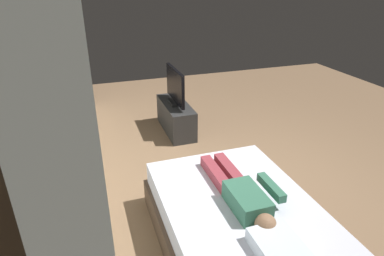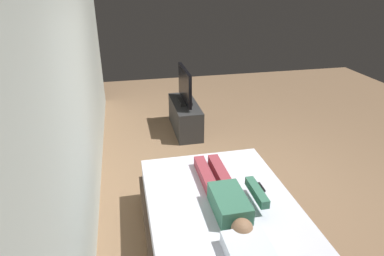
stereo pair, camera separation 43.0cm
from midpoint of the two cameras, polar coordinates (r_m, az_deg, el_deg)
ground_plane at (r=4.32m, az=11.23°, el=-10.30°), size 10.00×10.00×0.00m
back_wall at (r=3.76m, az=-15.62°, el=7.65°), size 6.40×0.10×2.80m
bed at (r=3.32m, az=9.16°, el=-16.89°), size 2.00×1.45×0.54m
person at (r=3.13m, az=9.98°, el=-11.56°), size 1.26×0.46×0.18m
remote at (r=3.43m, az=15.35°, el=-9.95°), size 0.15×0.04×0.02m
tv_stand at (r=5.63m, az=0.98°, el=1.91°), size 1.10×0.40×0.50m
tv at (r=5.44m, az=1.02°, el=7.10°), size 0.88×0.20×0.59m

